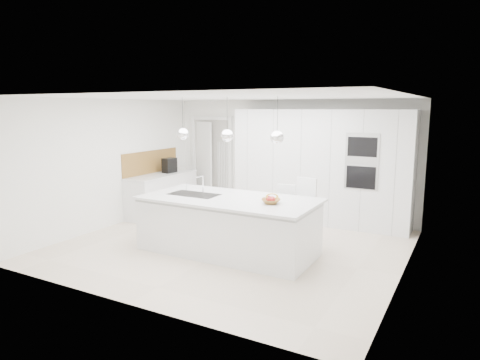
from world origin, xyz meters
The scene contains 28 objects.
floor centered at (0.00, 0.00, 0.00)m, with size 5.50×5.50×0.00m, color beige.
wall_back centered at (0.00, 2.50, 1.25)m, with size 5.50×5.50×0.00m, color white.
wall_left centered at (-2.75, 0.00, 1.25)m, with size 5.00×5.00×0.00m, color white.
ceiling centered at (0.00, 0.00, 2.50)m, with size 5.50×5.50×0.00m, color white.
tall_cabinets centered at (0.80, 2.20, 1.15)m, with size 3.60×0.60×2.30m, color white.
oven_stack centered at (1.70, 1.89, 1.35)m, with size 0.62×0.04×1.05m, color #A5A5A8, non-canonical shape.
doorway_frame centered at (-1.95, 2.47, 1.02)m, with size 1.11×0.08×2.13m, color white, non-canonical shape.
hallway_door centered at (-2.20, 2.42, 1.00)m, with size 0.82×0.04×2.00m, color white.
radiator centered at (-1.63, 2.46, 0.85)m, with size 0.32×0.04×1.40m, color white, non-canonical shape.
left_base_cabinets centered at (-2.45, 1.20, 0.43)m, with size 0.60×1.80×0.86m, color white.
left_worktop centered at (-2.45, 1.20, 0.88)m, with size 0.62×1.82×0.04m, color silver.
oak_backsplash centered at (-2.74, 1.20, 1.15)m, with size 0.02×1.80×0.50m, color olive.
island_base centered at (0.10, -0.30, 0.43)m, with size 2.80×1.20×0.86m, color white.
island_worktop centered at (0.10, -0.25, 0.88)m, with size 2.84×1.40×0.04m, color silver.
island_sink centered at (-0.55, -0.30, 0.82)m, with size 0.84×0.44×0.18m, color #3F3F42, non-canonical shape.
island_tap centered at (-0.50, -0.10, 1.05)m, with size 0.02×0.02×0.30m, color white.
pendant_left centered at (-0.75, -0.30, 1.90)m, with size 0.20×0.20×0.20m, color white.
pendant_mid centered at (0.10, -0.30, 1.90)m, with size 0.20×0.20×0.20m, color white.
pendant_right centered at (0.95, -0.30, 1.90)m, with size 0.20×0.20×0.20m, color white.
fruit_bowl centered at (0.87, -0.31, 0.94)m, with size 0.29×0.29×0.07m, color olive.
espresso_machine centered at (-2.43, 1.46, 1.06)m, with size 0.20×0.30×0.33m, color black.
bar_stool_left centered at (0.71, 0.55, 0.51)m, with size 0.34×0.47×1.02m, color white, non-canonical shape.
bar_stool_right centered at (1.07, 0.55, 0.58)m, with size 0.38×0.53×1.16m, color white, non-canonical shape.
apple_a centered at (0.89, -0.32, 0.97)m, with size 0.09×0.09×0.09m, color #AC1F1D.
apple_b centered at (0.91, -0.36, 0.97)m, with size 0.08×0.08×0.08m, color #AC1F1D.
apple_c centered at (0.82, -0.30, 0.97)m, with size 0.08×0.08×0.08m, color #AC1F1D.
apple_extra_3 centered at (0.86, -0.36, 0.97)m, with size 0.07×0.07×0.07m, color #AC1F1D.
banana_bunch centered at (0.88, -0.29, 1.01)m, with size 0.19×0.19×0.03m, color yellow.
Camera 1 is at (3.49, -6.08, 2.33)m, focal length 32.00 mm.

